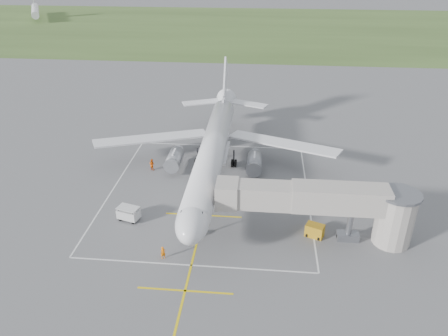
# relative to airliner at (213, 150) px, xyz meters

# --- Properties ---
(ground) EXTENTS (700.00, 700.00, 0.00)m
(ground) POSITION_rel_airliner_xyz_m (0.00, -0.75, -4.39)
(ground) COLOR #5A5A5D
(ground) RESTS_ON ground
(grass_strip) EXTENTS (700.00, 120.00, 0.02)m
(grass_strip) POSITION_rel_airliner_xyz_m (0.00, 129.25, -4.38)
(grass_strip) COLOR #395123
(grass_strip) RESTS_ON ground
(apron_markings) EXTENTS (28.20, 60.00, 0.01)m
(apron_markings) POSITION_rel_airliner_xyz_m (0.00, -6.57, -4.38)
(apron_markings) COLOR #DEBE0D
(apron_markings) RESTS_ON ground
(airliner) EXTENTS (38.93, 46.75, 13.52)m
(airliner) POSITION_rel_airliner_xyz_m (0.00, 0.00, 0.00)
(airliner) COLOR silver
(airliner) RESTS_ON ground
(jet_bridge) EXTENTS (23.40, 5.00, 7.20)m
(jet_bridge) POSITION_rel_airliner_xyz_m (15.72, -14.25, 0.35)
(jet_bridge) COLOR gray
(jet_bridge) RESTS_ON ground
(gpu_unit) EXTENTS (2.50, 2.14, 1.60)m
(gpu_unit) POSITION_rel_airliner_xyz_m (14.07, -13.96, -3.60)
(gpu_unit) COLOR #B18016
(gpu_unit) RESTS_ON ground
(baggage_cart) EXTENTS (3.04, 2.30, 1.87)m
(baggage_cart) POSITION_rel_airliner_xyz_m (-9.42, -12.68, -3.43)
(baggage_cart) COLOR silver
(baggage_cart) RESTS_ON ground
(ramp_worker_nose) EXTENTS (0.68, 0.61, 1.55)m
(ramp_worker_nose) POSITION_rel_airliner_xyz_m (-3.34, -19.83, -3.62)
(ramp_worker_nose) COLOR orange
(ramp_worker_nose) RESTS_ON ground
(ramp_worker_wing) EXTENTS (1.11, 1.01, 1.84)m
(ramp_worker_wing) POSITION_rel_airliner_xyz_m (-9.79, 1.29, -3.47)
(ramp_worker_wing) COLOR #D75106
(ramp_worker_wing) RESTS_ON ground
(distant_aircraft) EXTENTS (225.28, 73.25, 8.85)m
(distant_aircraft) POSITION_rel_airliner_xyz_m (4.66, 165.86, -0.80)
(distant_aircraft) COLOR silver
(distant_aircraft) RESTS_ON ground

